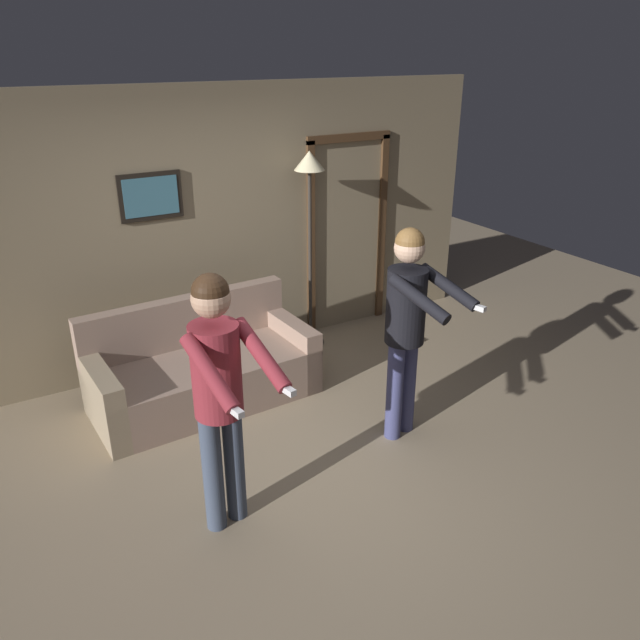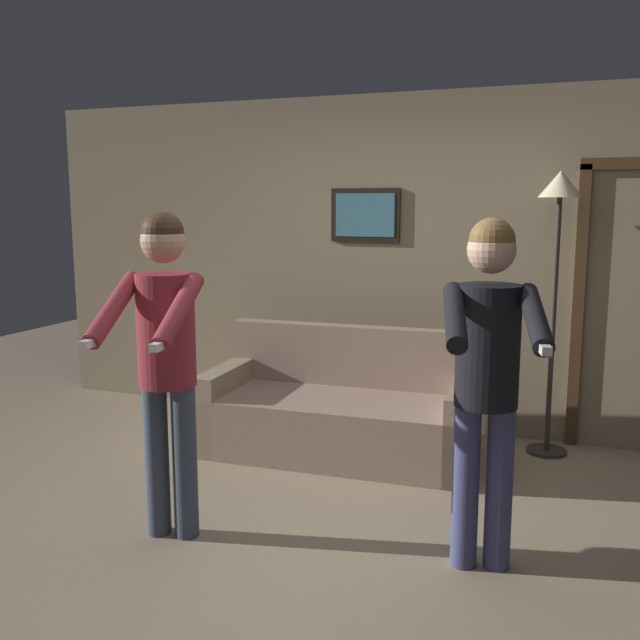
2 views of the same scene
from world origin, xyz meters
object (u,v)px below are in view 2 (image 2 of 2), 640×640
(torchiere_lamp, at_px, (558,228))
(person_standing_left, at_px, (165,344))
(couch, at_px, (341,415))
(person_standing_right, at_px, (488,362))

(torchiere_lamp, relative_size, person_standing_left, 1.15)
(couch, xyz_separation_m, person_standing_left, (-0.43, -1.56, 0.77))
(couch, height_order, torchiere_lamp, torchiere_lamp)
(person_standing_right, bearing_deg, torchiere_lamp, 83.65)
(couch, distance_m, torchiere_lamp, 1.98)
(couch, xyz_separation_m, torchiere_lamp, (1.38, 0.51, 1.33))
(couch, height_order, person_standing_right, person_standing_right)
(person_standing_left, distance_m, person_standing_right, 1.62)
(torchiere_lamp, distance_m, person_standing_left, 2.80)
(torchiere_lamp, bearing_deg, couch, -159.58)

